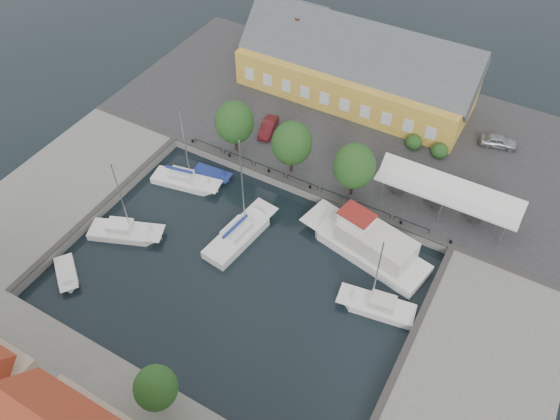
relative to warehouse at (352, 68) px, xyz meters
The scene contains 17 objects.
ground 28.82m from the warehouse, 84.77° to the right, with size 140.00×140.00×0.00m, color black.
north_quay 7.13m from the warehouse, 64.14° to the right, with size 56.00×26.00×1.00m, color #2D2D30.
west_quay 36.24m from the warehouse, 122.58° to the right, with size 12.00×24.00×1.00m, color slate.
east_quay 39.27m from the warehouse, 50.98° to the right, with size 12.00×24.00×1.00m, color slate.
quay_edge_fittings 23.99m from the warehouse, 83.67° to the right, with size 56.00×24.72×0.40m.
warehouse is the anchor object (origin of this frame).
tent_canopy 21.63m from the warehouse, 39.86° to the right, with size 14.00×4.00×2.83m.
quay_trees 16.37m from the warehouse, 87.91° to the right, with size 18.20×4.20×6.30m.
car_silver 19.07m from the warehouse, ahead, with size 1.65×4.11×1.40m, color #999CA0.
car_red 13.13m from the warehouse, 112.42° to the right, with size 1.43×4.11×1.35m, color maroon.
center_sailboat 26.62m from the warehouse, 89.36° to the right, with size 3.69×9.18×12.30m.
trawler 25.12m from the warehouse, 61.26° to the right, with size 13.57×6.51×5.00m.
east_boat_b 31.52m from the warehouse, 60.74° to the right, with size 7.13×3.30×9.63m.
west_boat_a 24.85m from the warehouse, 111.29° to the right, with size 7.91×3.60×10.33m.
west_boat_c 33.32m from the warehouse, 107.19° to the right, with size 7.67×4.92×10.16m.
launch_sw 39.89m from the warehouse, 106.46° to the right, with size 4.49×3.95×0.98m.
launch_nw 22.02m from the warehouse, 109.31° to the right, with size 4.51×2.05×0.88m.
Camera 1 is at (18.12, -25.99, 41.19)m, focal length 35.00 mm.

